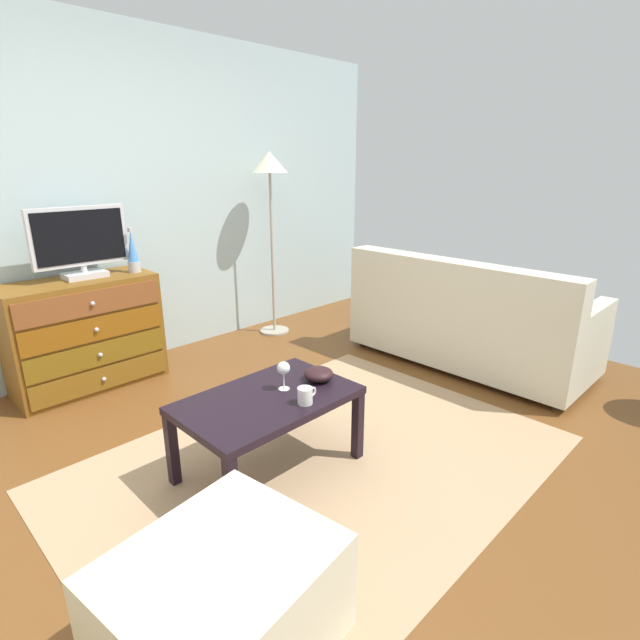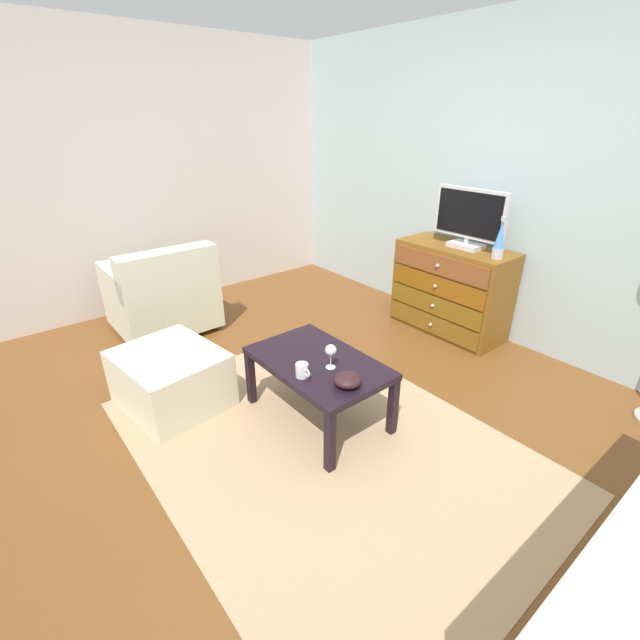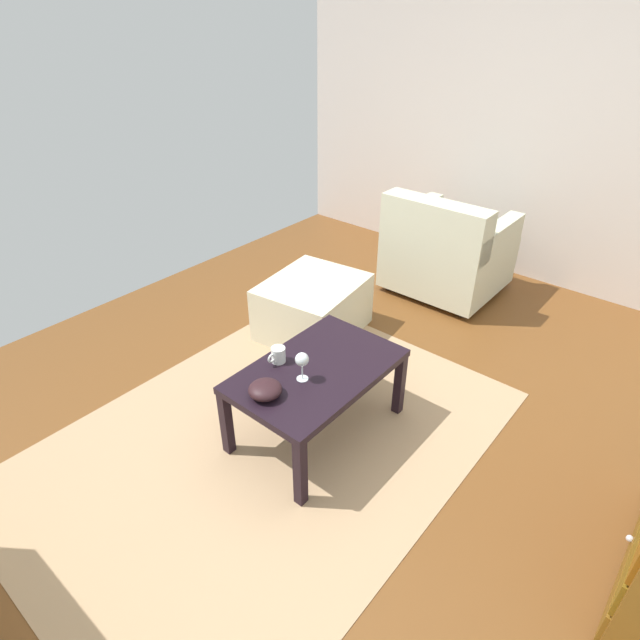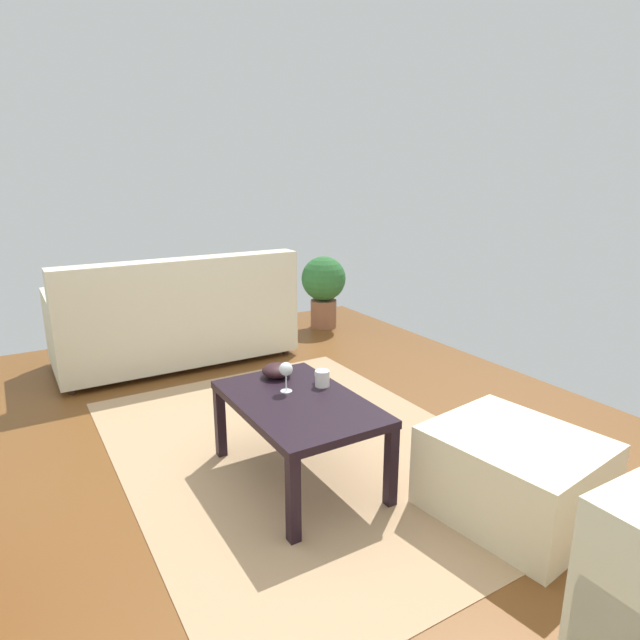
{
  "view_description": "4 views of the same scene",
  "coord_description": "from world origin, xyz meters",
  "views": [
    {
      "loc": [
        -1.44,
        -1.83,
        1.59
      ],
      "look_at": [
        0.19,
        -0.21,
        0.84
      ],
      "focal_mm": 27.29,
      "sensor_mm": 36.0,
      "label": 1
    },
    {
      "loc": [
        1.83,
        -1.55,
        1.85
      ],
      "look_at": [
        0.06,
        -0.11,
        0.77
      ],
      "focal_mm": 24.56,
      "sensor_mm": 36.0,
      "label": 2
    },
    {
      "loc": [
        1.59,
        1.34,
        2.06
      ],
      "look_at": [
        0.04,
        0.04,
        0.8
      ],
      "focal_mm": 28.96,
      "sensor_mm": 36.0,
      "label": 3
    },
    {
      "loc": [
        -2.2,
        1.12,
        1.52
      ],
      "look_at": [
        0.01,
        -0.2,
        0.81
      ],
      "focal_mm": 30.31,
      "sensor_mm": 36.0,
      "label": 4
    }
  ],
  "objects": [
    {
      "name": "potted_plant",
      "position": [
        2.3,
        -1.61,
        0.43
      ],
      "size": [
        0.44,
        0.44,
        0.72
      ],
      "color": "brown",
      "rests_on": "ground_plane"
    },
    {
      "name": "couch_large",
      "position": [
        2.04,
        -0.05,
        0.35
      ],
      "size": [
        0.85,
        1.86,
        0.89
      ],
      "color": "#332319",
      "rests_on": "ground_plane"
    },
    {
      "name": "area_rug",
      "position": [
        0.2,
        -0.2,
        0.0
      ],
      "size": [
        2.6,
        1.9,
        0.01
      ],
      "primitive_type": "cube",
      "color": "tan",
      "rests_on": "ground_plane"
    },
    {
      "name": "wine_glass",
      "position": [
        0.08,
        -0.04,
        0.55
      ],
      "size": [
        0.07,
        0.07,
        0.16
      ],
      "color": "silver",
      "rests_on": "coffee_table"
    },
    {
      "name": "coffee_table",
      "position": [
        -0.03,
        -0.05,
        0.38
      ],
      "size": [
        0.9,
        0.57,
        0.44
      ],
      "color": "black",
      "rests_on": "ground_plane"
    },
    {
      "name": "mug",
      "position": [
        0.05,
        -0.24,
        0.48
      ],
      "size": [
        0.11,
        0.08,
        0.08
      ],
      "color": "silver",
      "rests_on": "coffee_table"
    },
    {
      "name": "bowl_decorative",
      "position": [
        0.29,
        -0.1,
        0.47
      ],
      "size": [
        0.16,
        0.16,
        0.07
      ],
      "primitive_type": "ellipsoid",
      "color": "black",
      "rests_on": "coffee_table"
    },
    {
      "name": "ground_plane",
      "position": [
        0.0,
        0.0,
        -0.03
      ],
      "size": [
        5.9,
        4.53,
        0.05
      ],
      "primitive_type": "cube",
      "color": "brown"
    },
    {
      "name": "ottoman",
      "position": [
        -0.8,
        -0.74,
        0.2
      ],
      "size": [
        0.77,
        0.69,
        0.4
      ],
      "primitive_type": "cube",
      "rotation": [
        0.0,
        0.0,
        0.13
      ],
      "color": "beige",
      "rests_on": "ground_plane"
    }
  ]
}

